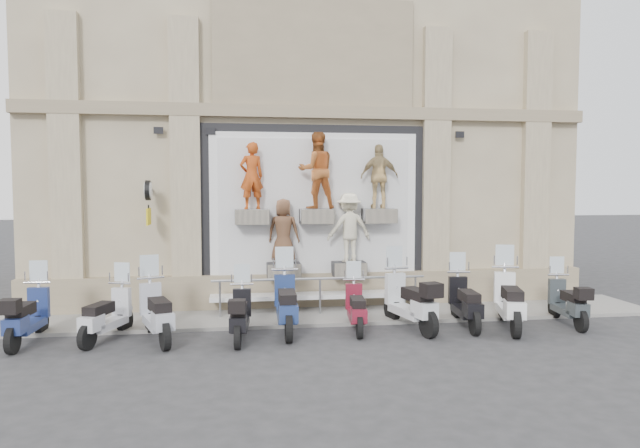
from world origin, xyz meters
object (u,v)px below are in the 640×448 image
Objects in this scene: scooter_j at (568,292)px; guard_rail at (320,297)px; scooter_b at (106,304)px; scooter_a at (27,304)px; scooter_i at (510,289)px; scooter_c at (156,300)px; scooter_g at (410,289)px; scooter_e at (286,292)px; clock_sign_bracket at (148,197)px; scooter_f at (356,298)px; scooter_d at (240,304)px; scooter_h at (465,291)px.

guard_rail is at bearing 170.64° from scooter_j.
scooter_j is (9.71, -0.12, -0.02)m from scooter_b.
scooter_i is (9.75, -0.26, 0.10)m from scooter_a.
scooter_b is 0.90× the size of scooter_c.
scooter_g is 0.98× the size of scooter_i.
scooter_c is 2.59m from scooter_e.
scooter_c is 0.94× the size of scooter_i.
scooter_e reaches higher than scooter_c.
clock_sign_bracket is 2.89m from scooter_c.
scooter_i is (7.73, -2.17, -1.93)m from clock_sign_bracket.
scooter_f is at bearing -15.94° from scooter_c.
scooter_e reaches higher than guard_rail.
scooter_g reaches higher than scooter_d.
clock_sign_bracket is 0.59× the size of scooter_f.
scooter_d is at bearing -25.06° from scooter_c.
guard_rail is at bearing 57.41° from scooter_e.
scooter_h is at bearing -17.34° from scooter_c.
scooter_d reaches higher than scooter_f.
scooter_f is 2.39m from scooter_h.
scooter_b is at bearing -106.24° from clock_sign_bracket.
scooter_d is at bearing -2.34° from scooter_a.
scooter_a reaches higher than scooter_j.
scooter_e is (2.58, 0.27, 0.04)m from scooter_c.
scooter_g is (7.63, 0.01, 0.08)m from scooter_a.
scooter_g is (5.61, -1.89, -1.94)m from clock_sign_bracket.
scooter_i is at bearing 0.50° from scooter_f.
clock_sign_bracket reaches higher than scooter_b.
scooter_a is 2.45m from scooter_c.
scooter_f is (6.49, 0.05, -0.07)m from scooter_a.
scooter_h is (7.41, 0.02, 0.04)m from scooter_b.
clock_sign_bracket is 0.57× the size of scooter_j.
guard_rail is 2.66× the size of scooter_a.
scooter_e is at bearing -30.91° from clock_sign_bracket.
scooter_g is at bearing -173.61° from scooter_h.
scooter_i is (4.73, -0.37, 0.01)m from scooter_e.
scooter_c is at bearing -78.53° from clock_sign_bracket.
scooter_g reaches higher than guard_rail.
scooter_a is at bearing -173.56° from scooter_f.
scooter_e is (3.55, 0.11, 0.12)m from scooter_b.
scooter_f is at bearing -168.49° from scooter_i.
scooter_i is (3.26, -0.31, 0.17)m from scooter_f.
scooter_b is (-0.55, -1.91, -2.06)m from clock_sign_bracket.
scooter_g reaches higher than scooter_b.
scooter_a is 0.99× the size of scooter_h.
scooter_j reaches higher than guard_rail.
scooter_j is at bearing -0.49° from scooter_e.
scooter_a is 0.94× the size of scooter_c.
scooter_a is at bearing 179.95° from scooter_d.
scooter_h is at bearing 0.28° from scooter_e.
scooter_i is at bearing -15.68° from clock_sign_bracket.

